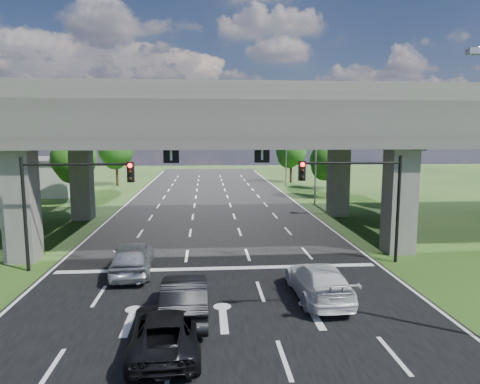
{
  "coord_description": "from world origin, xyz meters",
  "views": [
    {
      "loc": [
        -0.61,
        -18.59,
        7.14
      ],
      "look_at": [
        1.49,
        7.66,
        3.58
      ],
      "focal_mm": 32.0,
      "sensor_mm": 36.0,
      "label": 1
    }
  ],
  "objects": [
    {
      "name": "car_silver",
      "position": [
        -4.41,
        3.0,
        0.87
      ],
      "size": [
        2.27,
        5.05,
        1.68
      ],
      "primitive_type": "imported",
      "rotation": [
        0.0,
        0.0,
        3.2
      ],
      "color": "silver",
      "rests_on": "road"
    },
    {
      "name": "car_white",
      "position": [
        4.24,
        -0.97,
        0.79
      ],
      "size": [
        2.23,
        5.25,
        1.51
      ],
      "primitive_type": "imported",
      "rotation": [
        0.0,
        0.0,
        3.16
      ],
      "color": "silver",
      "rests_on": "road"
    },
    {
      "name": "tree_left_far",
      "position": [
        -12.95,
        42.0,
        5.14
      ],
      "size": [
        4.8,
        4.8,
        8.32
      ],
      "color": "black",
      "rests_on": "ground"
    },
    {
      "name": "tree_right_mid",
      "position": [
        16.05,
        36.0,
        4.17
      ],
      "size": [
        3.91,
        3.9,
        6.76
      ],
      "color": "black",
      "rests_on": "ground"
    },
    {
      "name": "ground",
      "position": [
        0.0,
        0.0,
        0.0
      ],
      "size": [
        160.0,
        160.0,
        0.0
      ],
      "primitive_type": "plane",
      "color": "#244115",
      "rests_on": "ground"
    },
    {
      "name": "tree_left_near",
      "position": [
        -13.95,
        26.0,
        4.82
      ],
      "size": [
        4.5,
        4.5,
        7.8
      ],
      "color": "black",
      "rests_on": "ground"
    },
    {
      "name": "streetlight_far",
      "position": [
        10.1,
        24.0,
        5.85
      ],
      "size": [
        3.38,
        0.25,
        10.0
      ],
      "color": "gray",
      "rests_on": "ground"
    },
    {
      "name": "car_trailing",
      "position": [
        -2.01,
        -5.0,
        0.7
      ],
      "size": [
        2.44,
        4.9,
        1.33
      ],
      "primitive_type": "imported",
      "rotation": [
        0.0,
        0.0,
        3.19
      ],
      "color": "black",
      "rests_on": "road"
    },
    {
      "name": "signal_left",
      "position": [
        -7.82,
        3.94,
        4.19
      ],
      "size": [
        5.76,
        0.54,
        6.0
      ],
      "color": "black",
      "rests_on": "ground"
    },
    {
      "name": "tree_right_far",
      "position": [
        12.05,
        44.0,
        4.82
      ],
      "size": [
        4.5,
        4.5,
        7.8
      ],
      "color": "black",
      "rests_on": "ground"
    },
    {
      "name": "streetlight_beyond",
      "position": [
        10.1,
        40.0,
        5.85
      ],
      "size": [
        3.38,
        0.25,
        10.0
      ],
      "color": "gray",
      "rests_on": "ground"
    },
    {
      "name": "tree_right_near",
      "position": [
        13.05,
        28.0,
        4.5
      ],
      "size": [
        4.2,
        4.2,
        7.28
      ],
      "color": "black",
      "rests_on": "ground"
    },
    {
      "name": "road",
      "position": [
        0.0,
        10.0,
        0.01
      ],
      "size": [
        18.0,
        120.0,
        0.03
      ],
      "primitive_type": "cube",
      "color": "black",
      "rests_on": "ground"
    },
    {
      "name": "car_dark",
      "position": [
        -1.49,
        -2.49,
        0.84
      ],
      "size": [
        1.84,
        4.95,
        1.62
      ],
      "primitive_type": "imported",
      "rotation": [
        0.0,
        0.0,
        3.17
      ],
      "color": "black",
      "rests_on": "road"
    },
    {
      "name": "overpass",
      "position": [
        0.0,
        12.0,
        7.92
      ],
      "size": [
        80.0,
        15.0,
        10.0
      ],
      "color": "#393734",
      "rests_on": "ground"
    },
    {
      "name": "signal_right",
      "position": [
        7.82,
        3.94,
        4.19
      ],
      "size": [
        5.76,
        0.54,
        6.0
      ],
      "color": "black",
      "rests_on": "ground"
    },
    {
      "name": "tree_left_mid",
      "position": [
        -16.95,
        34.0,
        4.17
      ],
      "size": [
        3.91,
        3.9,
        6.76
      ],
      "color": "black",
      "rests_on": "ground"
    }
  ]
}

